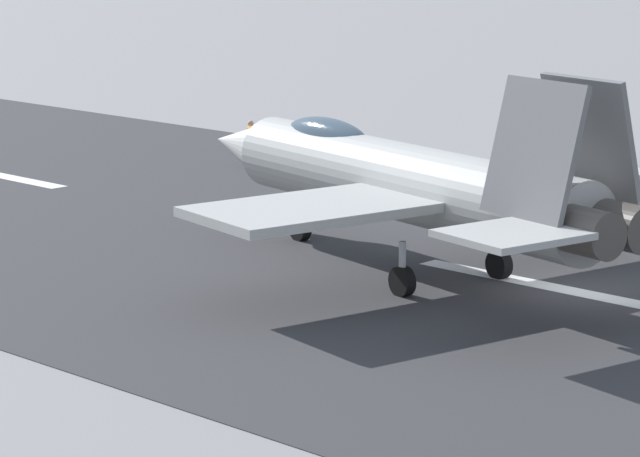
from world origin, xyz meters
TOP-DOWN VIEW (x-y plane):
  - ground_plane at (0.00, 0.00)m, footprint 400.00×400.00m
  - runway_strip at (-0.02, 0.00)m, footprint 240.00×26.00m
  - fighter_jet at (4.43, 1.34)m, footprint 18.00×13.71m
  - crew_person at (19.56, -7.66)m, footprint 0.53×0.52m
  - marker_cone_mid at (11.52, -11.74)m, footprint 0.44×0.44m

SIDE VIEW (x-z plane):
  - ground_plane at x=0.00m, z-range 0.00..0.00m
  - runway_strip at x=-0.02m, z-range 0.00..0.02m
  - marker_cone_mid at x=11.52m, z-range 0.00..0.55m
  - crew_person at x=19.56m, z-range 0.00..1.72m
  - fighter_jet at x=4.43m, z-range -0.36..5.34m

